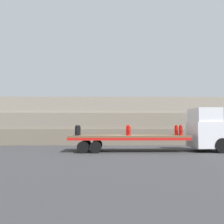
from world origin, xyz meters
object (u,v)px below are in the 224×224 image
Objects in this scene: flatbed_trailer at (121,138)px; fire_hydrant_red_far_1 at (128,130)px; fire_hydrant_red_near_1 at (129,130)px; fire_hydrant_red_near_2 at (181,130)px; truck_cab at (208,130)px; fire_hydrant_black_near_0 at (77,130)px; fire_hydrant_black_far_0 at (79,130)px; fire_hydrant_red_far_2 at (176,130)px.

fire_hydrant_red_far_1 is (0.61, 0.55, 0.62)m from flatbed_trailer.
fire_hydrant_red_near_2 is (3.97, 0.00, 0.00)m from fire_hydrant_red_near_1.
fire_hydrant_red_near_1 is (-6.35, -0.55, -0.01)m from truck_cab.
fire_hydrant_red_far_1 and fire_hydrant_red_near_2 have the same top height.
fire_hydrant_red_near_2 is (3.97, -1.10, 0.00)m from fire_hydrant_red_far_1.
flatbed_trailer is 3.46m from fire_hydrant_black_near_0.
fire_hydrant_red_far_2 is (7.94, 0.00, 0.00)m from fire_hydrant_black_far_0.
fire_hydrant_red_far_1 is at bearing 175.06° from truck_cab.
fire_hydrant_black_near_0 is 1.00× the size of fire_hydrant_red_far_2.
fire_hydrant_red_near_2 and fire_hydrant_red_far_2 have the same top height.
flatbed_trailer is at bearing -138.09° from fire_hydrant_red_far_1.
fire_hydrant_black_near_0 is 4.12m from fire_hydrant_red_far_1.
fire_hydrant_red_near_2 is at bearing 0.00° from fire_hydrant_red_near_1.
fire_hydrant_red_near_1 is at bearing -175.06° from truck_cab.
flatbed_trailer is 11.51× the size of fire_hydrant_red_near_1.
fire_hydrant_red_far_1 is 1.00× the size of fire_hydrant_red_far_2.
flatbed_trailer is at bearing 180.00° from truck_cab.
fire_hydrant_red_near_1 is 1.00× the size of fire_hydrant_red_near_2.
truck_cab reaches higher than fire_hydrant_black_near_0.
fire_hydrant_black_far_0 is 4.12m from fire_hydrant_red_near_1.
fire_hydrant_black_far_0 is 1.00× the size of fire_hydrant_red_far_2.
fire_hydrant_red_far_1 is 1.00× the size of fire_hydrant_red_near_2.
fire_hydrant_black_far_0 is 1.00× the size of fire_hydrant_red_near_1.
fire_hydrant_black_far_0 and fire_hydrant_red_near_1 have the same top height.
flatbed_trailer is 1.03m from fire_hydrant_red_far_1.
truck_cab is 2.45m from fire_hydrant_red_near_2.
fire_hydrant_red_near_2 is 1.10m from fire_hydrant_red_far_2.
fire_hydrant_red_near_2 is 1.00× the size of fire_hydrant_red_far_2.
fire_hydrant_red_far_1 and fire_hydrant_red_far_2 have the same top height.
fire_hydrant_red_near_1 and fire_hydrant_red_near_2 have the same top height.
fire_hydrant_red_near_1 and fire_hydrant_red_far_1 have the same top height.
flatbed_trailer is at bearing -173.17° from fire_hydrant_red_far_2.
fire_hydrant_black_far_0 and fire_hydrant_red_far_2 have the same top height.
fire_hydrant_black_near_0 is (-10.32, -0.55, -0.01)m from truck_cab.
fire_hydrant_red_far_2 is (-2.38, 0.55, -0.01)m from truck_cab.
fire_hydrant_red_near_1 is 1.10m from fire_hydrant_red_far_1.
truck_cab is at bearing 0.00° from flatbed_trailer.
flatbed_trailer is at bearing 173.17° from fire_hydrant_red_near_2.
truck_cab is 10.34m from fire_hydrant_black_near_0.
fire_hydrant_red_far_1 is 4.12m from fire_hydrant_red_near_2.
flatbed_trailer is 11.51× the size of fire_hydrant_red_far_1.
fire_hydrant_black_near_0 is 1.10m from fire_hydrant_black_far_0.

